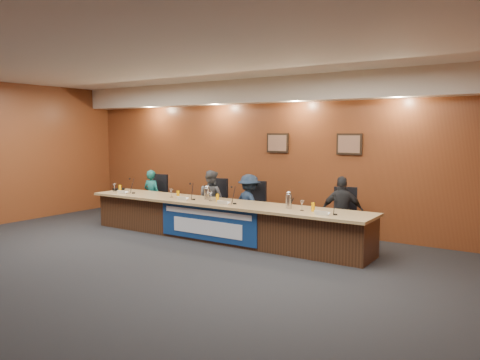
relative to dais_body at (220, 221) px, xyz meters
The scene contains 38 objects.
floor 2.43m from the dais_body, 90.00° to the right, with size 10.00×10.00×0.00m, color black.
ceiling 3.73m from the dais_body, 90.00° to the right, with size 10.00×8.00×0.04m, color silver.
wall_back 2.03m from the dais_body, 90.00° to the left, with size 10.00×0.04×3.20m, color brown.
soffit 2.93m from the dais_body, 90.00° to the left, with size 10.00×0.50×0.50m, color beige.
dais_body is the anchor object (origin of this frame).
dais_top 0.38m from the dais_body, 90.00° to the right, with size 6.10×0.95×0.05m, color #997C50.
banner 0.42m from the dais_body, 90.00° to the right, with size 2.20×0.02×0.65m, color navy.
banner_text_upper 0.49m from the dais_body, 90.00° to the right, with size 2.00×0.01×0.10m, color silver.
banner_text_lower 0.43m from the dais_body, 90.00° to the right, with size 1.60×0.01×0.28m, color silver.
wall_photo_left 2.21m from the dais_body, 75.71° to the left, with size 0.52×0.04×0.42m, color black.
wall_photo_right 2.95m from the dais_body, 38.13° to the left, with size 0.52×0.04×0.42m, color black.
panelist_a 2.56m from the dais_body, 164.85° to the left, with size 0.44×0.29×1.20m, color #135651.
panelist_b 1.02m from the dais_body, 136.93° to the left, with size 0.62×0.48×1.28m, color #4B4C50.
panelist_c 0.76m from the dais_body, 69.41° to the left, with size 0.80×0.46×1.24m, color #152237.
panelist_d 2.35m from the dais_body, 16.65° to the left, with size 0.76×0.32×1.30m, color black.
office_chair_a 2.58m from the dais_body, 162.70° to the left, with size 0.48×0.48×0.08m, color black.
office_chair_b 1.06m from the dais_body, 132.93° to the left, with size 0.48×0.48×0.08m, color black.
office_chair_c 0.82m from the dais_body, 71.91° to the left, with size 0.48×0.48×0.08m, color black.
office_chair_d 2.36m from the dais_body, 18.98° to the left, with size 0.48×0.48×0.08m, color black.
nameplate_a 2.49m from the dais_body, behind, with size 0.24×0.06×0.09m, color white.
microphone_a 2.29m from the dais_body, behind, with size 0.07×0.07×0.02m, color black.
juice_glass_a 2.76m from the dais_body, behind, with size 0.06×0.06×0.15m, color #FFA600.
water_glass_a 2.91m from the dais_body, behind, with size 0.08×0.08×0.18m, color silver.
nameplate_b 0.90m from the dais_body, 157.90° to the right, with size 0.24×0.06×0.09m, color white.
microphone_b 0.69m from the dais_body, 164.74° to the right, with size 0.07×0.07×0.02m, color black.
juice_glass_b 1.08m from the dais_body, behind, with size 0.06×0.06×0.15m, color #FFA600.
water_glass_b 1.24m from the dais_body, behind, with size 0.08×0.08×0.18m, color silver.
nameplate_c 0.60m from the dais_body, 47.49° to the right, with size 0.24×0.06×0.09m, color white.
microphone_c 0.62m from the dais_body, 17.79° to the right, with size 0.07×0.07×0.02m, color black.
juice_glass_c 0.48m from the dais_body, 96.07° to the right, with size 0.06×0.06×0.15m, color #FFA600.
water_glass_c 0.52m from the dais_body, 157.10° to the right, with size 0.08×0.08×0.18m, color silver.
nameplate_d 2.33m from the dais_body, ahead, with size 0.24×0.06×0.09m, color white.
microphone_d 2.49m from the dais_body, ahead, with size 0.07×0.07×0.02m, color black.
juice_glass_d 2.06m from the dais_body, ahead, with size 0.06×0.06×0.15m, color #FFA600.
water_glass_d 1.89m from the dais_body, ahead, with size 0.08×0.08×0.18m, color silver.
carafe_mid 0.61m from the dais_body, behind, with size 0.11×0.11×0.22m, color silver.
carafe_right 1.61m from the dais_body, ahead, with size 0.11×0.11×0.25m, color silver.
speakerphone 2.92m from the dais_body, behind, with size 0.32×0.32×0.05m, color black.
Camera 1 is at (5.29, -4.86, 2.10)m, focal length 35.00 mm.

